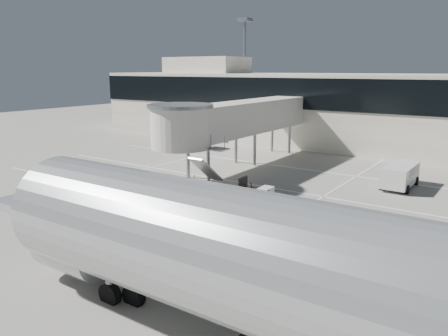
{
  "coord_description": "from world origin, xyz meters",
  "views": [
    {
      "loc": [
        16.61,
        -18.36,
        8.5
      ],
      "look_at": [
        0.37,
        5.23,
        2.0
      ],
      "focal_mm": 35.0,
      "sensor_mm": 36.0,
      "label": 1
    }
  ],
  "objects_px": {
    "box_cart_far": "(155,199)",
    "minivan": "(401,174)",
    "box_cart_near": "(167,217)",
    "baggage_tug": "(254,194)",
    "belt_loader": "(205,134)",
    "aircraft": "(254,262)",
    "suitcase_cart": "(246,205)",
    "ground_worker": "(182,218)"
  },
  "relations": [
    {
      "from": "suitcase_cart",
      "to": "minivan",
      "type": "distance_m",
      "value": 13.03
    },
    {
      "from": "aircraft",
      "to": "belt_loader",
      "type": "bearing_deg",
      "value": 128.53
    },
    {
      "from": "box_cart_near",
      "to": "minivan",
      "type": "xyz_separation_m",
      "value": [
        8.65,
        15.89,
        0.49
      ]
    },
    {
      "from": "box_cart_far",
      "to": "aircraft",
      "type": "xyz_separation_m",
      "value": [
        12.29,
        -8.73,
        2.34
      ]
    },
    {
      "from": "box_cart_far",
      "to": "ground_worker",
      "type": "height_order",
      "value": "ground_worker"
    },
    {
      "from": "box_cart_far",
      "to": "aircraft",
      "type": "relative_size",
      "value": 0.2
    },
    {
      "from": "ground_worker",
      "to": "belt_loader",
      "type": "height_order",
      "value": "ground_worker"
    },
    {
      "from": "belt_loader",
      "to": "minivan",
      "type": "bearing_deg",
      "value": -7.11
    },
    {
      "from": "baggage_tug",
      "to": "box_cart_near",
      "type": "height_order",
      "value": "baggage_tug"
    },
    {
      "from": "aircraft",
      "to": "suitcase_cart",
      "type": "bearing_deg",
      "value": 122.14
    },
    {
      "from": "suitcase_cart",
      "to": "box_cart_near",
      "type": "relative_size",
      "value": 1.0
    },
    {
      "from": "ground_worker",
      "to": "minivan",
      "type": "distance_m",
      "value": 17.92
    },
    {
      "from": "box_cart_near",
      "to": "aircraft",
      "type": "distance_m",
      "value": 12.07
    },
    {
      "from": "ground_worker",
      "to": "belt_loader",
      "type": "distance_m",
      "value": 31.47
    },
    {
      "from": "baggage_tug",
      "to": "belt_loader",
      "type": "height_order",
      "value": "belt_loader"
    },
    {
      "from": "box_cart_near",
      "to": "box_cart_far",
      "type": "relative_size",
      "value": 0.83
    },
    {
      "from": "baggage_tug",
      "to": "aircraft",
      "type": "distance_m",
      "value": 15.57
    },
    {
      "from": "minivan",
      "to": "suitcase_cart",
      "type": "bearing_deg",
      "value": -118.22
    },
    {
      "from": "box_cart_near",
      "to": "minivan",
      "type": "distance_m",
      "value": 18.1
    },
    {
      "from": "suitcase_cart",
      "to": "ground_worker",
      "type": "distance_m",
      "value": 5.14
    },
    {
      "from": "baggage_tug",
      "to": "box_cart_far",
      "type": "distance_m",
      "value": 6.32
    },
    {
      "from": "minivan",
      "to": "aircraft",
      "type": "bearing_deg",
      "value": -86.89
    },
    {
      "from": "ground_worker",
      "to": "suitcase_cart",
      "type": "bearing_deg",
      "value": 46.81
    },
    {
      "from": "box_cart_far",
      "to": "minivan",
      "type": "height_order",
      "value": "minivan"
    },
    {
      "from": "aircraft",
      "to": "baggage_tug",
      "type": "bearing_deg",
      "value": 120.19
    },
    {
      "from": "box_cart_near",
      "to": "ground_worker",
      "type": "height_order",
      "value": "ground_worker"
    },
    {
      "from": "belt_loader",
      "to": "aircraft",
      "type": "relative_size",
      "value": 0.19
    },
    {
      "from": "box_cart_near",
      "to": "aircraft",
      "type": "relative_size",
      "value": 0.16
    },
    {
      "from": "baggage_tug",
      "to": "suitcase_cart",
      "type": "xyz_separation_m",
      "value": [
        0.59,
        -1.89,
        -0.13
      ]
    },
    {
      "from": "box_cart_far",
      "to": "box_cart_near",
      "type": "bearing_deg",
      "value": -34.21
    },
    {
      "from": "baggage_tug",
      "to": "belt_loader",
      "type": "distance_m",
      "value": 26.2
    },
    {
      "from": "minivan",
      "to": "aircraft",
      "type": "xyz_separation_m",
      "value": [
        0.98,
        -22.74,
        1.98
      ]
    },
    {
      "from": "minivan",
      "to": "aircraft",
      "type": "distance_m",
      "value": 22.85
    },
    {
      "from": "box_cart_near",
      "to": "aircraft",
      "type": "height_order",
      "value": "aircraft"
    },
    {
      "from": "baggage_tug",
      "to": "minivan",
      "type": "height_order",
      "value": "minivan"
    },
    {
      "from": "suitcase_cart",
      "to": "belt_loader",
      "type": "relative_size",
      "value": 0.87
    },
    {
      "from": "belt_loader",
      "to": "aircraft",
      "type": "bearing_deg",
      "value": -37.59
    },
    {
      "from": "baggage_tug",
      "to": "aircraft",
      "type": "bearing_deg",
      "value": -62.08
    },
    {
      "from": "ground_worker",
      "to": "minivan",
      "type": "xyz_separation_m",
      "value": [
        7.07,
        16.46,
        0.08
      ]
    },
    {
      "from": "minivan",
      "to": "belt_loader",
      "type": "relative_size",
      "value": 1.14
    },
    {
      "from": "box_cart_far",
      "to": "ground_worker",
      "type": "bearing_deg",
      "value": -29.02
    },
    {
      "from": "box_cart_near",
      "to": "minivan",
      "type": "height_order",
      "value": "minivan"
    }
  ]
}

